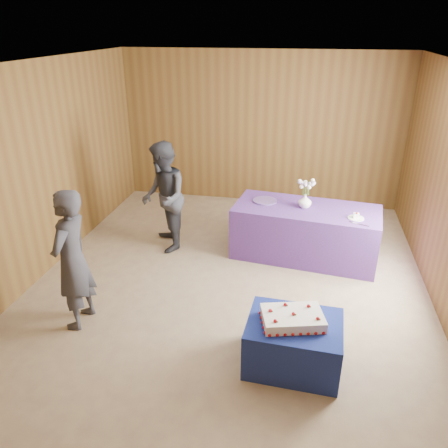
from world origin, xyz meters
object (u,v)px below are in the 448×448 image
(guest_left, at_px, (72,260))
(guest_right, at_px, (164,198))
(serving_table, at_px, (305,232))
(vase, at_px, (305,201))
(cake_table, at_px, (293,343))
(sheet_cake, at_px, (293,318))

(guest_left, bearing_deg, guest_right, 168.70)
(serving_table, height_order, vase, vase)
(cake_table, relative_size, vase, 4.74)
(cake_table, relative_size, sheet_cake, 1.33)
(guest_right, bearing_deg, cake_table, 18.69)
(vase, distance_m, guest_left, 3.16)
(vase, height_order, guest_left, guest_left)
(vase, distance_m, guest_right, 2.01)
(vase, relative_size, guest_left, 0.12)
(serving_table, xyz_separation_m, vase, (-0.04, 0.01, 0.47))
(cake_table, xyz_separation_m, vase, (0.00, 2.29, 0.59))
(serving_table, height_order, sheet_cake, serving_table)
(serving_table, height_order, guest_right, guest_right)
(cake_table, bearing_deg, guest_left, 177.53)
(cake_table, bearing_deg, vase, 92.75)
(serving_table, distance_m, guest_left, 3.21)
(vase, bearing_deg, sheet_cake, -90.72)
(cake_table, distance_m, sheet_cake, 0.30)
(serving_table, xyz_separation_m, guest_right, (-2.04, -0.15, 0.43))
(vase, xyz_separation_m, guest_right, (-2.00, -0.16, -0.04))
(cake_table, xyz_separation_m, serving_table, (0.04, 2.28, 0.12))
(cake_table, height_order, serving_table, serving_table)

